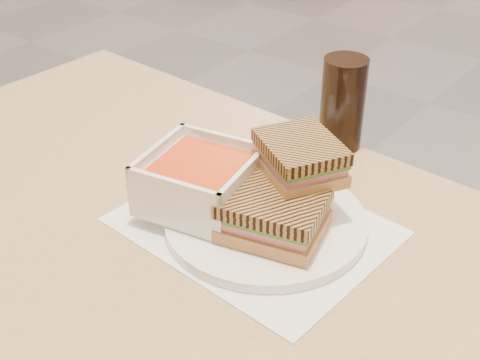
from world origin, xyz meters
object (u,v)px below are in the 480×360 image
Objects in this scene: main_table at (196,311)px; cola_glass at (343,104)px; plate at (266,221)px; soup_bowl at (200,182)px; panini_lower at (274,214)px.

main_table is 8.51× the size of cola_glass.
cola_glass reaches higher than plate.
soup_bowl is 1.09× the size of cola_glass.
cola_glass is at bearing 79.51° from soup_bowl.
panini_lower is at bearing 40.94° from main_table.
panini_lower is at bearing 3.50° from soup_bowl.
plate is 1.82× the size of cola_glass.
soup_bowl is (-0.09, -0.03, 0.04)m from plate.
soup_bowl is at bearing 122.42° from main_table.
plate is 0.05m from panini_lower.
cola_glass is (-0.04, 0.25, 0.06)m from plate.
main_table is at bearing -119.40° from plate.
cola_glass is at bearing 98.32° from plate.
soup_bowl is 0.11m from panini_lower.
plate is at bearing -81.68° from cola_glass.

